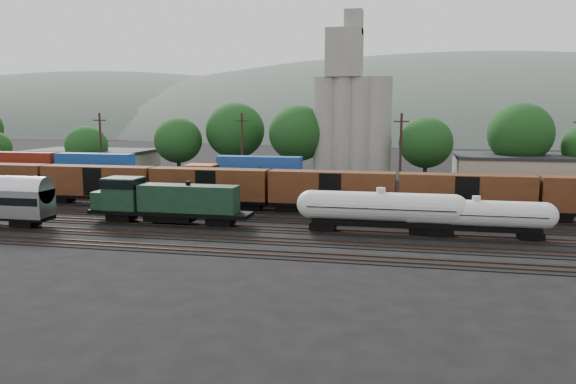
% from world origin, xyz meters
% --- Properties ---
extents(ground, '(600.00, 600.00, 0.00)m').
position_xyz_m(ground, '(0.00, 0.00, 0.00)').
color(ground, black).
extents(tracks, '(180.00, 33.20, 0.20)m').
position_xyz_m(tracks, '(0.00, 0.00, 0.05)').
color(tracks, black).
rests_on(tracks, ground).
extents(green_locomotive, '(18.10, 3.19, 4.79)m').
position_xyz_m(green_locomotive, '(-13.10, -5.00, 2.72)').
color(green_locomotive, black).
rests_on(green_locomotive, ground).
extents(tank_car_a, '(17.06, 3.05, 4.47)m').
position_xyz_m(tank_car_a, '(10.54, -5.00, 2.66)').
color(tank_car_a, silver).
rests_on(tank_car_a, ground).
extents(tank_car_b, '(15.01, 2.69, 3.93)m').
position_xyz_m(tank_car_b, '(19.67, -5.00, 2.36)').
color(tank_car_b, silver).
rests_on(tank_car_b, ground).
extents(orange_locomotive, '(19.54, 3.26, 4.89)m').
position_xyz_m(orange_locomotive, '(-9.29, 10.00, 2.77)').
color(orange_locomotive, black).
rests_on(orange_locomotive, ground).
extents(boxcar_string, '(153.60, 2.90, 4.20)m').
position_xyz_m(boxcar_string, '(-3.46, 5.00, 3.12)').
color(boxcar_string, black).
rests_on(boxcar_string, ground).
extents(container_wall, '(181.03, 2.60, 5.80)m').
position_xyz_m(container_wall, '(8.89, 15.00, 2.63)').
color(container_wall, black).
rests_on(container_wall, ground).
extents(grain_silo, '(13.40, 5.00, 29.00)m').
position_xyz_m(grain_silo, '(3.28, 36.00, 11.26)').
color(grain_silo, gray).
rests_on(grain_silo, ground).
extents(industrial_sheds, '(119.38, 17.26, 5.10)m').
position_xyz_m(industrial_sheds, '(6.63, 35.25, 2.56)').
color(industrial_sheds, '#9E937F').
rests_on(industrial_sheds, ground).
extents(tree_band, '(162.59, 22.12, 13.83)m').
position_xyz_m(tree_band, '(-5.36, 37.90, 7.46)').
color(tree_band, black).
rests_on(tree_band, ground).
extents(utility_poles, '(122.20, 0.36, 12.00)m').
position_xyz_m(utility_poles, '(0.00, 22.00, 6.21)').
color(utility_poles, black).
rests_on(utility_poles, ground).
extents(distant_hills, '(860.00, 286.00, 130.00)m').
position_xyz_m(distant_hills, '(23.92, 260.00, -20.56)').
color(distant_hills, '#59665B').
rests_on(distant_hills, ground).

